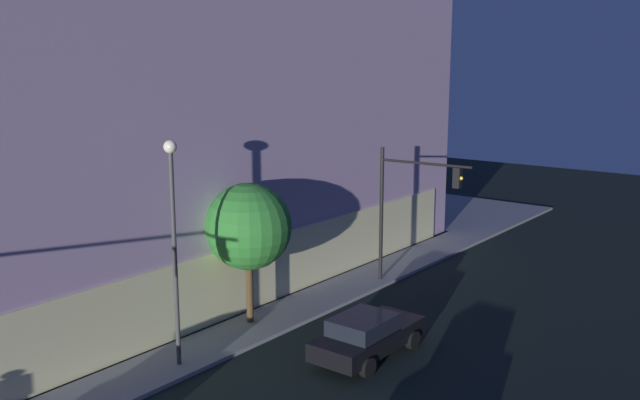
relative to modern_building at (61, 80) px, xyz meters
The scene contains 5 objects.
modern_building is the anchor object (origin of this frame).
traffic_light_far_corner 20.51m from the modern_building, 74.80° to the right, with size 0.47×4.52×6.36m.
street_lamp_sidewalk 19.47m from the modern_building, 112.37° to the right, with size 0.44×0.44×7.77m.
sidewalk_tree 17.79m from the modern_building, 99.50° to the right, with size 3.43×3.43×5.65m.
car_black 23.88m from the modern_building, 96.29° to the right, with size 4.81×2.20×1.59m.
Camera 1 is at (-8.74, -11.53, 10.47)m, focal length 39.33 mm.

